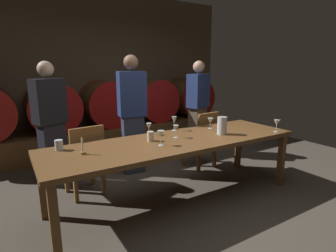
{
  "coord_description": "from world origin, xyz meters",
  "views": [
    {
      "loc": [
        -1.66,
        -2.27,
        1.56
      ],
      "look_at": [
        0.09,
        0.58,
        0.81
      ],
      "focal_mm": 28.73,
      "sensor_mm": 36.0,
      "label": 1
    }
  ],
  "objects": [
    {
      "name": "ground_plane",
      "position": [
        0.0,
        0.0,
        0.0
      ],
      "size": [
        7.41,
        7.41,
        0.0
      ],
      "primitive_type": "plane",
      "color": "#4C443A"
    },
    {
      "name": "back_wall",
      "position": [
        0.0,
        3.18,
        1.48
      ],
      "size": [
        5.7,
        0.24,
        2.96
      ],
      "primitive_type": "cube",
      "color": "brown",
      "rests_on": "ground"
    },
    {
      "name": "barrel_shelf",
      "position": [
        0.0,
        2.63,
        0.22
      ],
      "size": [
        5.13,
        0.9,
        0.45
      ],
      "primitive_type": "cube",
      "color": "brown",
      "rests_on": "ground"
    },
    {
      "name": "wine_barrel_left",
      "position": [
        -0.96,
        2.63,
        0.86
      ],
      "size": [
        0.85,
        0.77,
        0.85
      ],
      "color": "#513319",
      "rests_on": "barrel_shelf"
    },
    {
      "name": "wine_barrel_center",
      "position": [
        -0.03,
        2.63,
        0.86
      ],
      "size": [
        0.85,
        0.77,
        0.85
      ],
      "color": "brown",
      "rests_on": "barrel_shelf"
    },
    {
      "name": "wine_barrel_right",
      "position": [
        0.97,
        2.63,
        0.86
      ],
      "size": [
        0.85,
        0.77,
        0.85
      ],
      "color": "brown",
      "rests_on": "barrel_shelf"
    },
    {
      "name": "wine_barrel_far_right",
      "position": [
        1.91,
        2.63,
        0.86
      ],
      "size": [
        0.85,
        0.77,
        0.85
      ],
      "color": "brown",
      "rests_on": "barrel_shelf"
    },
    {
      "name": "dining_table",
      "position": [
        -0.04,
        0.19,
        0.68
      ],
      "size": [
        2.95,
        0.88,
        0.74
      ],
      "color": "brown",
      "rests_on": "ground"
    },
    {
      "name": "chair_left",
      "position": [
        -0.91,
        0.85,
        0.49
      ],
      "size": [
        0.44,
        0.44,
        0.88
      ],
      "rotation": [
        0.0,
        0.0,
        3.25
      ],
      "color": "brown",
      "rests_on": "ground"
    },
    {
      "name": "chair_right",
      "position": [
        0.88,
        0.85,
        0.49
      ],
      "size": [
        0.44,
        0.44,
        0.88
      ],
      "rotation": [
        0.0,
        0.0,
        3.24
      ],
      "color": "brown",
      "rests_on": "ground"
    },
    {
      "name": "guest_left",
      "position": [
        -1.18,
        1.44,
        0.83
      ],
      "size": [
        0.44,
        0.35,
        1.62
      ],
      "rotation": [
        0.0,
        0.0,
        3.47
      ],
      "color": "black",
      "rests_on": "ground"
    },
    {
      "name": "guest_center",
      "position": [
        -0.11,
        1.25,
        0.88
      ],
      "size": [
        0.41,
        0.3,
        1.71
      ],
      "rotation": [
        0.0,
        0.0,
        2.97
      ],
      "color": "#33384C",
      "rests_on": "ground"
    },
    {
      "name": "guest_right",
      "position": [
        1.24,
        1.45,
        0.84
      ],
      "size": [
        0.43,
        0.34,
        1.64
      ],
      "rotation": [
        0.0,
        0.0,
        3.44
      ],
      "color": "brown",
      "rests_on": "ground"
    },
    {
      "name": "candle_center",
      "position": [
        -1.08,
        0.22,
        0.79
      ],
      "size": [
        0.05,
        0.05,
        0.18
      ],
      "color": "olive",
      "rests_on": "dining_table"
    },
    {
      "name": "pitcher",
      "position": [
        0.57,
        0.11,
        0.85
      ],
      "size": [
        0.12,
        0.12,
        0.22
      ],
      "color": "silver",
      "rests_on": "dining_table"
    },
    {
      "name": "wine_glass_far_left",
      "position": [
        -0.3,
        0.09,
        0.86
      ],
      "size": [
        0.08,
        0.08,
        0.16
      ],
      "color": "silver",
      "rests_on": "dining_table"
    },
    {
      "name": "wine_glass_left",
      "position": [
        -0.2,
        0.55,
        0.84
      ],
      "size": [
        0.07,
        0.07,
        0.14
      ],
      "color": "silver",
      "rests_on": "dining_table"
    },
    {
      "name": "wine_glass_center_left",
      "position": [
        0.0,
        0.26,
        0.85
      ],
      "size": [
        0.06,
        0.06,
        0.15
      ],
      "color": "silver",
      "rests_on": "dining_table"
    },
    {
      "name": "wine_glass_center_right",
      "position": [
        0.18,
        0.58,
        0.87
      ],
      "size": [
        0.07,
        0.07,
        0.18
      ],
      "color": "silver",
      "rests_on": "dining_table"
    },
    {
      "name": "wine_glass_right",
      "position": [
        0.65,
        0.42,
        0.84
      ],
      "size": [
        0.08,
        0.08,
        0.14
      ],
      "color": "silver",
      "rests_on": "dining_table"
    },
    {
      "name": "wine_glass_far_right",
      "position": [
        1.24,
        -0.16,
        0.85
      ],
      "size": [
        0.07,
        0.07,
        0.16
      ],
      "color": "silver",
      "rests_on": "dining_table"
    },
    {
      "name": "cup_left",
      "position": [
        -1.25,
        0.47,
        0.79
      ],
      "size": [
        0.08,
        0.08,
        0.1
      ],
      "primitive_type": "cylinder",
      "color": "silver",
      "rests_on": "dining_table"
    },
    {
      "name": "cup_right",
      "position": [
        -0.32,
        0.29,
        0.79
      ],
      "size": [
        0.08,
        0.08,
        0.11
      ],
      "primitive_type": "cylinder",
      "color": "beige",
      "rests_on": "dining_table"
    }
  ]
}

